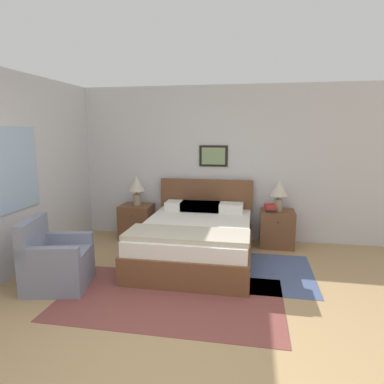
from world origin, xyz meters
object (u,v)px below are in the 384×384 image
(armchair, at_px, (55,263))
(table_lamp_by_door, at_px, (279,190))
(nightstand_near_window, at_px, (137,221))
(bed, at_px, (196,239))
(table_lamp_near_window, at_px, (137,186))
(nightstand_by_door, at_px, (277,228))

(armchair, height_order, table_lamp_by_door, table_lamp_by_door)
(armchair, bearing_deg, nightstand_near_window, 159.72)
(table_lamp_by_door, bearing_deg, bed, -146.64)
(armchair, bearing_deg, bed, 117.44)
(armchair, distance_m, table_lamp_near_window, 2.12)
(table_lamp_by_door, bearing_deg, nightstand_by_door, 154.65)
(nightstand_near_window, height_order, nightstand_by_door, same)
(armchair, height_order, table_lamp_near_window, table_lamp_near_window)
(nightstand_by_door, xyz_separation_m, table_lamp_by_door, (0.01, -0.00, 0.63))
(bed, distance_m, table_lamp_near_window, 1.54)
(nightstand_near_window, distance_m, nightstand_by_door, 2.38)
(bed, distance_m, table_lamp_by_door, 1.56)
(nightstand_by_door, bearing_deg, armchair, -143.35)
(nightstand_near_window, relative_size, table_lamp_near_window, 1.18)
(bed, height_order, nightstand_near_window, bed)
(bed, relative_size, armchair, 2.51)
(bed, distance_m, armchair, 1.93)
(table_lamp_by_door, bearing_deg, armchair, -143.45)
(nightstand_near_window, height_order, table_lamp_by_door, table_lamp_by_door)
(table_lamp_near_window, bearing_deg, nightstand_by_door, 0.07)
(armchair, relative_size, nightstand_near_window, 1.42)
(bed, relative_size, nightstand_by_door, 3.57)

